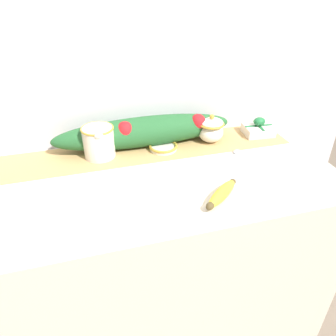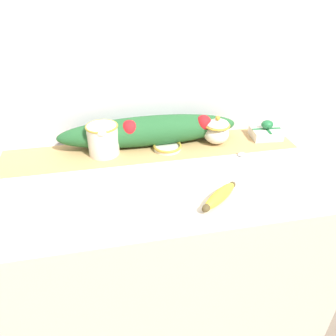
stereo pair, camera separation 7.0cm
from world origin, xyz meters
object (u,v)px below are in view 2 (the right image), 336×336
small_dish (167,147)px  spoon (239,156)px  sugar_bowl (217,131)px  gift_box (266,132)px  cream_pitcher (103,139)px  banana (220,196)px

small_dish → spoon: bearing=-23.2°
sugar_bowl → spoon: sugar_bowl is taller
gift_box → small_dish: bearing=-177.4°
small_dish → gift_box: size_ratio=0.89×
cream_pitcher → gift_box: bearing=0.4°
sugar_bowl → banana: sugar_bowl is taller
sugar_bowl → spoon: 0.15m
sugar_bowl → banana: size_ratio=0.76×
cream_pitcher → gift_box: (0.68, 0.00, -0.04)m
sugar_bowl → gift_box: (0.22, 0.01, -0.03)m
cream_pitcher → sugar_bowl: (0.45, -0.00, -0.01)m
cream_pitcher → spoon: cream_pitcher is taller
cream_pitcher → small_dish: bearing=-3.6°
cream_pitcher → banana: size_ratio=0.92×
small_dish → gift_box: 0.43m
small_dish → sugar_bowl: bearing=4.0°
cream_pitcher → sugar_bowl: 0.45m
small_dish → banana: banana is taller
cream_pitcher → spoon: bearing=-14.0°
cream_pitcher → banana: bearing=-47.8°
sugar_bowl → small_dish: sugar_bowl is taller
cream_pitcher → spoon: (0.51, -0.13, -0.06)m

